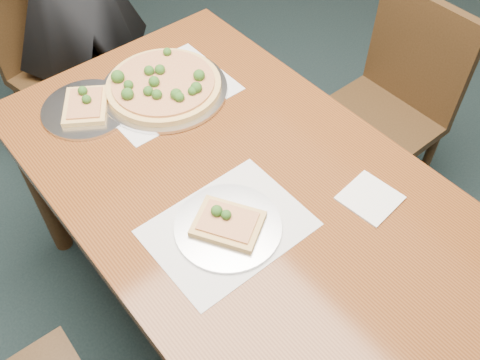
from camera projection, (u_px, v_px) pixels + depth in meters
ground at (245, 310)px, 2.05m from camera, size 8.00×8.00×0.00m
dining_table at (240, 200)px, 1.56m from camera, size 0.90×1.50×0.75m
chair_far at (59, 57)px, 2.24m from camera, size 0.49×0.49×0.91m
chair_right at (390, 103)px, 2.05m from camera, size 0.42×0.42×0.91m
placemat_main at (165, 91)px, 1.74m from camera, size 0.42×0.32×0.00m
placemat_near at (228, 228)px, 1.39m from camera, size 0.40×0.30×0.00m
pizza_pan at (163, 86)px, 1.72m from camera, size 0.41×0.41×0.07m
slice_plate_near at (228, 225)px, 1.38m from camera, size 0.28×0.28×0.06m
slice_plate_far at (86, 107)px, 1.67m from camera, size 0.28×0.28×0.06m
napkin at (370, 198)px, 1.45m from camera, size 0.15×0.15×0.01m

